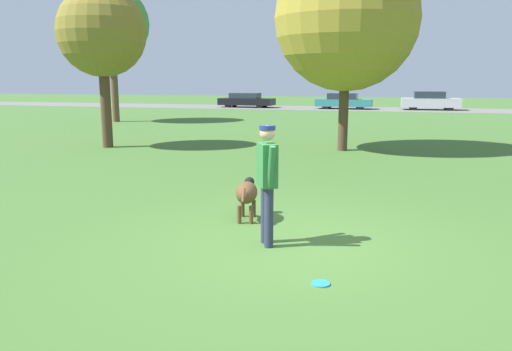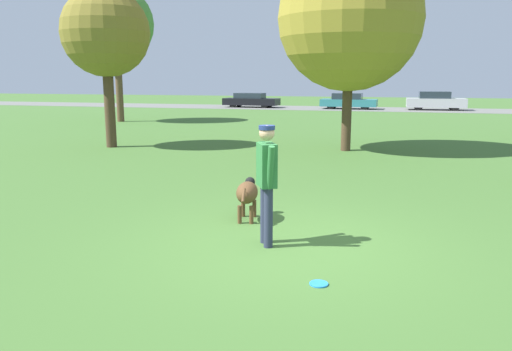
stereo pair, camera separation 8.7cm
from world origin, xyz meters
The scene contains 11 objects.
ground_plane centered at (0.00, 0.00, 0.00)m, with size 120.00×120.00×0.00m, color #426B2D.
far_road_strip centered at (0.00, 33.64, 0.01)m, with size 120.00×6.00×0.01m.
person centered at (-0.32, -0.02, 1.03)m, with size 0.39×0.63×1.74m.
dog centered at (-0.96, 1.16, 0.46)m, with size 0.46×1.05×0.67m.
frisbee centered at (0.64, -1.24, 0.01)m, with size 0.22×0.22×0.02m.
tree_mid_center centered at (-0.19, 10.03, 4.25)m, with size 4.61×4.61×6.56m.
tree_far_left centered at (-13.47, 18.15, 5.25)m, with size 4.06×4.06×7.31m.
tree_near_left centered at (-8.21, 8.67, 3.87)m, with size 2.98×2.98×5.40m.
parked_car_black centered at (-10.34, 33.42, 0.59)m, with size 4.64×1.94×1.19m.
parked_car_teal centered at (-2.33, 33.33, 0.61)m, with size 4.38×1.93×1.24m.
parked_car_silver centered at (4.17, 33.72, 0.69)m, with size 4.32×1.88×1.40m.
Camera 2 is at (1.42, -6.73, 2.38)m, focal length 35.00 mm.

